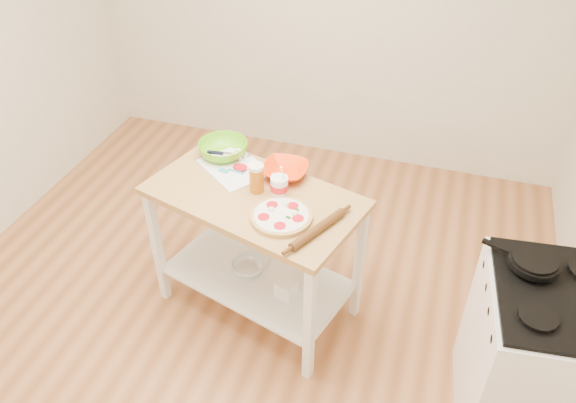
{
  "coord_description": "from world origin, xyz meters",
  "views": [
    {
      "loc": [
        1.04,
        -2.05,
        2.79
      ],
      "look_at": [
        0.29,
        0.32,
        0.87
      ],
      "focal_mm": 35.0,
      "sensor_mm": 36.0,
      "label": 1
    }
  ],
  "objects_px": {
    "skillet": "(533,262)",
    "rolling_pin": "(318,229)",
    "yogurt_tub": "(279,186)",
    "prep_island": "(255,228)",
    "pizza": "(281,216)",
    "beer_pint": "(257,178)",
    "shelf_glass_bowl": "(248,267)",
    "knife": "(223,153)",
    "gas_stove": "(535,359)",
    "spatula": "(231,171)",
    "orange_bowl": "(285,171)",
    "cutting_board": "(235,167)",
    "shelf_bin": "(286,289)",
    "green_bowl": "(223,150)"
  },
  "relations": [
    {
      "from": "prep_island",
      "to": "gas_stove",
      "type": "height_order",
      "value": "gas_stove"
    },
    {
      "from": "skillet",
      "to": "cutting_board",
      "type": "relative_size",
      "value": 0.7
    },
    {
      "from": "gas_stove",
      "to": "yogurt_tub",
      "type": "xyz_separation_m",
      "value": [
        -1.45,
        0.36,
        0.49
      ]
    },
    {
      "from": "prep_island",
      "to": "skillet",
      "type": "bearing_deg",
      "value": -7.42
    },
    {
      "from": "beer_pint",
      "to": "shelf_glass_bowl",
      "type": "distance_m",
      "value": 0.7
    },
    {
      "from": "skillet",
      "to": "beer_pint",
      "type": "bearing_deg",
      "value": -168.08
    },
    {
      "from": "shelf_glass_bowl",
      "to": "orange_bowl",
      "type": "bearing_deg",
      "value": 48.7
    },
    {
      "from": "skillet",
      "to": "pizza",
      "type": "bearing_deg",
      "value": -160.88
    },
    {
      "from": "skillet",
      "to": "spatula",
      "type": "xyz_separation_m",
      "value": [
        -1.65,
        0.34,
        -0.06
      ]
    },
    {
      "from": "skillet",
      "to": "yogurt_tub",
      "type": "bearing_deg",
      "value": -168.93
    },
    {
      "from": "gas_stove",
      "to": "prep_island",
      "type": "bearing_deg",
      "value": 162.43
    },
    {
      "from": "gas_stove",
      "to": "beer_pint",
      "type": "relative_size",
      "value": 6.43
    },
    {
      "from": "rolling_pin",
      "to": "shelf_bin",
      "type": "bearing_deg",
      "value": 152.63
    },
    {
      "from": "yogurt_tub",
      "to": "orange_bowl",
      "type": "bearing_deg",
      "value": 98.59
    },
    {
      "from": "cutting_board",
      "to": "orange_bowl",
      "type": "relative_size",
      "value": 1.89
    },
    {
      "from": "shelf_glass_bowl",
      "to": "yogurt_tub",
      "type": "bearing_deg",
      "value": 3.08
    },
    {
      "from": "skillet",
      "to": "shelf_bin",
      "type": "xyz_separation_m",
      "value": [
        -1.23,
        0.09,
        -0.66
      ]
    },
    {
      "from": "prep_island",
      "to": "rolling_pin",
      "type": "distance_m",
      "value": 0.55
    },
    {
      "from": "rolling_pin",
      "to": "spatula",
      "type": "bearing_deg",
      "value": 150.19
    },
    {
      "from": "skillet",
      "to": "yogurt_tub",
      "type": "distance_m",
      "value": 1.33
    },
    {
      "from": "cutting_board",
      "to": "rolling_pin",
      "type": "distance_m",
      "value": 0.75
    },
    {
      "from": "pizza",
      "to": "cutting_board",
      "type": "height_order",
      "value": "pizza"
    },
    {
      "from": "pizza",
      "to": "yogurt_tub",
      "type": "relative_size",
      "value": 1.56
    },
    {
      "from": "skillet",
      "to": "pizza",
      "type": "distance_m",
      "value": 1.24
    },
    {
      "from": "skillet",
      "to": "spatula",
      "type": "relative_size",
      "value": 2.26
    },
    {
      "from": "orange_bowl",
      "to": "shelf_glass_bowl",
      "type": "bearing_deg",
      "value": -131.3
    },
    {
      "from": "skillet",
      "to": "beer_pint",
      "type": "xyz_separation_m",
      "value": [
        -1.45,
        0.23,
        0.01
      ]
    },
    {
      "from": "knife",
      "to": "orange_bowl",
      "type": "xyz_separation_m",
      "value": [
        0.43,
        -0.08,
        0.02
      ]
    },
    {
      "from": "pizza",
      "to": "beer_pint",
      "type": "height_order",
      "value": "beer_pint"
    },
    {
      "from": "skillet",
      "to": "orange_bowl",
      "type": "relative_size",
      "value": 1.33
    },
    {
      "from": "spatula",
      "to": "shelf_bin",
      "type": "relative_size",
      "value": 1.44
    },
    {
      "from": "yogurt_tub",
      "to": "prep_island",
      "type": "bearing_deg",
      "value": -165.02
    },
    {
      "from": "rolling_pin",
      "to": "knife",
      "type": "bearing_deg",
      "value": 145.02
    },
    {
      "from": "gas_stove",
      "to": "shelf_glass_bowl",
      "type": "bearing_deg",
      "value": 162.05
    },
    {
      "from": "pizza",
      "to": "skillet",
      "type": "bearing_deg",
      "value": -1.74
    },
    {
      "from": "green_bowl",
      "to": "shelf_glass_bowl",
      "type": "height_order",
      "value": "green_bowl"
    },
    {
      "from": "rolling_pin",
      "to": "pizza",
      "type": "bearing_deg",
      "value": 165.49
    },
    {
      "from": "cutting_board",
      "to": "shelf_bin",
      "type": "height_order",
      "value": "cutting_board"
    },
    {
      "from": "pizza",
      "to": "rolling_pin",
      "type": "xyz_separation_m",
      "value": [
        0.21,
        -0.06,
        0.01
      ]
    },
    {
      "from": "gas_stove",
      "to": "orange_bowl",
      "type": "distance_m",
      "value": 1.65
    },
    {
      "from": "skillet",
      "to": "rolling_pin",
      "type": "height_order",
      "value": "skillet"
    },
    {
      "from": "spatula",
      "to": "green_bowl",
      "type": "relative_size",
      "value": 0.52
    },
    {
      "from": "spatula",
      "to": "shelf_glass_bowl",
      "type": "xyz_separation_m",
      "value": [
        0.13,
        -0.13,
        -0.62
      ]
    },
    {
      "from": "cutting_board",
      "to": "shelf_glass_bowl",
      "type": "xyz_separation_m",
      "value": [
        0.13,
        -0.18,
        -0.62
      ]
    },
    {
      "from": "skillet",
      "to": "rolling_pin",
      "type": "relative_size",
      "value": 0.9
    },
    {
      "from": "spatula",
      "to": "shelf_bin",
      "type": "xyz_separation_m",
      "value": [
        0.42,
        -0.25,
        -0.6
      ]
    },
    {
      "from": "spatula",
      "to": "green_bowl",
      "type": "height_order",
      "value": "green_bowl"
    },
    {
      "from": "pizza",
      "to": "shelf_glass_bowl",
      "type": "relative_size",
      "value": 1.59
    },
    {
      "from": "prep_island",
      "to": "spatula",
      "type": "relative_size",
      "value": 8.57
    },
    {
      "from": "beer_pint",
      "to": "shelf_bin",
      "type": "bearing_deg",
      "value": -32.79
    }
  ]
}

